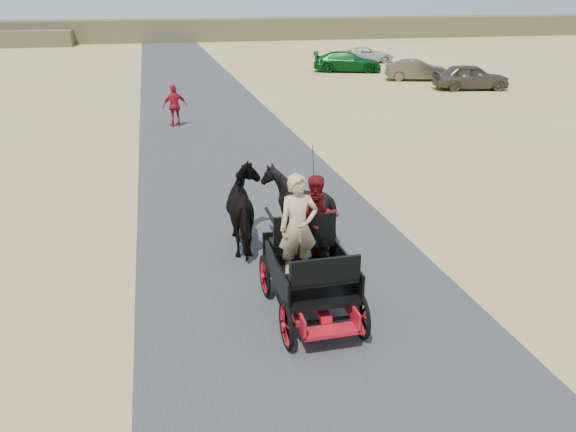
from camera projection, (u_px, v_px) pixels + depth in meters
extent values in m
plane|color=tan|center=(317.00, 324.00, 9.49)|extent=(140.00, 140.00, 0.00)
cube|color=#38383A|center=(317.00, 323.00, 9.48)|extent=(6.00, 140.00, 0.01)
cube|color=brown|center=(167.00, 30.00, 65.04)|extent=(140.00, 6.00, 2.40)
imported|color=black|center=(248.00, 210.00, 12.09)|extent=(0.91, 2.01, 1.70)
imported|color=black|center=(297.00, 206.00, 12.33)|extent=(1.37, 1.54, 1.70)
imported|color=tan|center=(298.00, 227.00, 9.22)|extent=(0.66, 0.43, 1.80)
imported|color=#660C0F|center=(318.00, 219.00, 9.86)|extent=(0.77, 0.60, 1.58)
imported|color=#AF1427|center=(175.00, 106.00, 23.20)|extent=(1.08, 0.64, 1.73)
imported|color=brown|center=(471.00, 77.00, 32.19)|extent=(4.48, 2.44, 1.44)
imported|color=brown|center=(417.00, 70.00, 35.62)|extent=(4.14, 2.47, 1.29)
imported|color=#0C4C19|center=(347.00, 62.00, 39.53)|extent=(5.16, 3.39, 1.39)
imported|color=silver|center=(367.00, 55.00, 44.75)|extent=(4.31, 2.06, 1.19)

